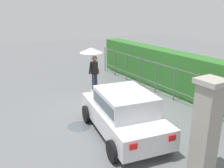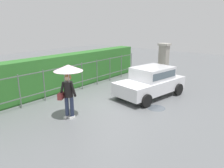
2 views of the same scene
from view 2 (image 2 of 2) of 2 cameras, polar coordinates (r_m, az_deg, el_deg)
ground_plane at (r=9.81m, az=0.54°, el=-5.17°), size 40.00×40.00×0.00m
car at (r=10.69m, az=10.39°, el=0.89°), size 3.94×2.36×1.48m
pedestrian at (r=7.95m, az=-11.69°, el=1.69°), size 1.07×1.07×2.11m
gate_pillar at (r=13.09m, az=13.61°, el=5.41°), size 0.60×0.60×2.42m
fence_section at (r=11.38m, az=-10.24°, el=1.93°), size 10.84×0.05×1.50m
hedge_row at (r=12.00m, az=-12.93°, el=3.10°), size 11.79×0.90×1.90m
puddle_near at (r=9.46m, az=11.74°, el=-6.31°), size 0.80×0.80×0.00m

